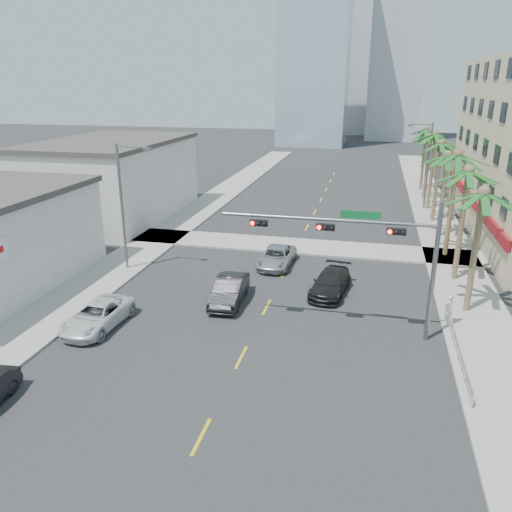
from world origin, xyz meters
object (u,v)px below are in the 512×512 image
Objects in this scene: traffic_signal_mast at (370,244)px; pedestrian at (449,309)px; car_lane_left at (229,290)px; car_parked_far at (97,316)px; car_lane_center at (277,257)px; car_lane_right at (330,283)px.

traffic_signal_mast reaches higher than pedestrian.
car_parked_far is at bearing -144.89° from car_lane_left.
car_lane_center is at bearing 59.81° from car_parked_far.
car_parked_far is at bearing -169.62° from traffic_signal_mast.
pedestrian is (4.52, 2.07, -4.08)m from traffic_signal_mast.
car_lane_left reaches higher than car_parked_far.
car_lane_center is 2.96× the size of pedestrian.
pedestrian is (6.77, -2.98, 0.26)m from car_lane_right.
car_lane_left is 0.97× the size of car_lane_right.
car_lane_center is 6.07m from car_lane_right.
car_lane_right reaches higher than car_parked_far.
traffic_signal_mast is at bearing -14.13° from pedestrian.
car_lane_left is (6.15, 4.87, 0.09)m from car_parked_far.
car_lane_left is 7.23m from car_lane_center.
traffic_signal_mast is at bearing -52.43° from car_lane_center.
traffic_signal_mast is at bearing -58.37° from car_lane_right.
car_lane_left is 2.89× the size of pedestrian.
traffic_signal_mast is 9.49m from car_lane_left.
car_lane_center is (-6.60, 9.29, -4.38)m from traffic_signal_mast.
car_lane_center is 13.25m from pedestrian.
traffic_signal_mast is 7.04m from car_lane_right.
pedestrian reaches higher than car_lane_center.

